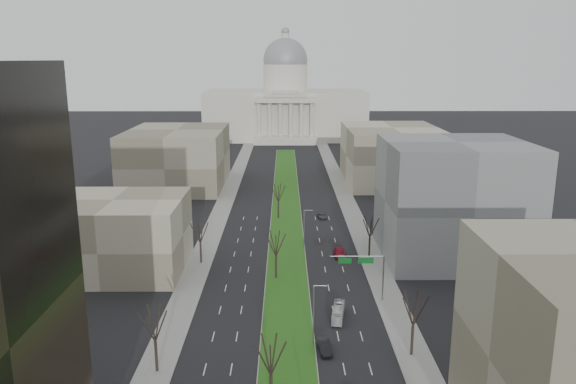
{
  "coord_description": "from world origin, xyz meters",
  "views": [
    {
      "loc": [
        -0.35,
        -18.34,
        40.2
      ],
      "look_at": [
        0.37,
        105.96,
        10.43
      ],
      "focal_mm": 35.0,
      "sensor_mm": 36.0,
      "label": 1
    }
  ],
  "objects_px": {
    "car_black": "(325,346)",
    "box_van": "(338,312)",
    "car_red": "(340,253)",
    "car_grey_far": "(322,216)"
  },
  "relations": [
    {
      "from": "car_black",
      "to": "box_van",
      "type": "distance_m",
      "value": 10.78
    },
    {
      "from": "car_black",
      "to": "car_red",
      "type": "relative_size",
      "value": 0.83
    },
    {
      "from": "car_black",
      "to": "car_red",
      "type": "height_order",
      "value": "car_red"
    },
    {
      "from": "car_black",
      "to": "car_grey_far",
      "type": "distance_m",
      "value": 67.68
    },
    {
      "from": "car_grey_far",
      "to": "box_van",
      "type": "relative_size",
      "value": 0.63
    },
    {
      "from": "car_black",
      "to": "box_van",
      "type": "bearing_deg",
      "value": 68.65
    },
    {
      "from": "car_red",
      "to": "box_van",
      "type": "height_order",
      "value": "box_van"
    },
    {
      "from": "car_black",
      "to": "box_van",
      "type": "height_order",
      "value": "box_van"
    },
    {
      "from": "car_black",
      "to": "car_grey_far",
      "type": "height_order",
      "value": "car_black"
    },
    {
      "from": "car_red",
      "to": "car_grey_far",
      "type": "relative_size",
      "value": 1.27
    }
  ]
}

